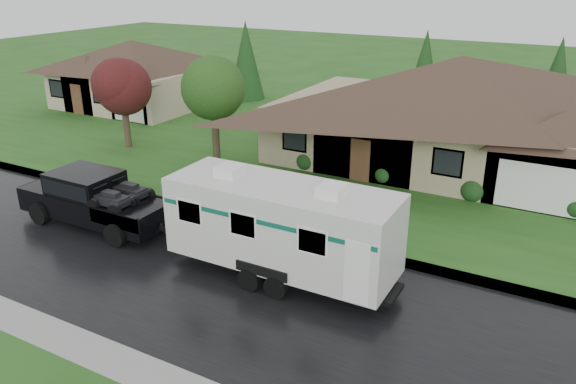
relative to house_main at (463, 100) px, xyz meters
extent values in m
plane|color=#235219|center=(-2.29, -13.84, -3.59)|extent=(140.00, 140.00, 0.00)
cube|color=black|center=(-2.29, -15.84, -3.59)|extent=(140.00, 8.00, 0.01)
cube|color=gray|center=(-2.29, -11.59, -3.52)|extent=(140.00, 0.50, 0.15)
cube|color=#235219|center=(-2.29, 1.16, -3.52)|extent=(140.00, 26.00, 0.15)
cube|color=gray|center=(-0.29, 0.16, -1.94)|extent=(18.00, 10.00, 3.00)
pyramid|color=#3C2A21|center=(-0.29, 0.16, 2.16)|extent=(19.44, 10.80, 2.60)
cube|color=gray|center=(5.11, -2.84, -2.09)|extent=(5.76, 4.00, 2.70)
cube|color=tan|center=(-24.29, 2.16, -2.04)|extent=(10.00, 8.00, 2.80)
pyramid|color=#3C2A21|center=(-24.29, 2.16, 1.36)|extent=(10.80, 8.64, 2.00)
cube|color=tan|center=(-21.29, 0.16, -2.18)|extent=(3.20, 4.00, 2.52)
cylinder|color=#382B1E|center=(-11.27, -5.87, -2.22)|extent=(0.39, 0.39, 2.45)
sphere|color=#2B591D|center=(-11.27, -5.87, 0.47)|extent=(3.38, 3.38, 3.38)
cylinder|color=#382B1E|center=(-17.44, -6.01, -2.29)|extent=(0.38, 0.38, 2.29)
sphere|color=#4C1718|center=(-17.44, -6.01, 0.22)|extent=(3.17, 3.17, 3.17)
sphere|color=#143814|center=(-6.59, -4.54, -2.94)|extent=(1.00, 1.00, 1.00)
sphere|color=#143814|center=(-2.39, -4.54, -2.94)|extent=(1.00, 1.00, 1.00)
sphere|color=#143814|center=(1.81, -4.54, -2.94)|extent=(1.00, 1.00, 1.00)
cube|color=black|center=(-11.24, -14.36, -2.73)|extent=(6.64, 2.21, 0.95)
cube|color=black|center=(-13.67, -14.36, -2.43)|extent=(1.77, 2.16, 0.39)
cube|color=black|center=(-11.68, -14.36, -1.88)|extent=(2.66, 2.08, 1.00)
cube|color=black|center=(-11.68, -14.36, -1.82)|extent=(2.44, 2.13, 0.61)
cube|color=black|center=(-9.14, -14.36, -2.51)|extent=(2.44, 2.10, 0.07)
cylinder|color=black|center=(-13.34, -15.44, -3.13)|extent=(0.93, 0.35, 0.93)
cylinder|color=black|center=(-13.34, -13.27, -3.13)|extent=(0.93, 0.35, 0.93)
cylinder|color=black|center=(-9.14, -15.44, -3.13)|extent=(0.93, 0.35, 0.93)
cylinder|color=black|center=(-9.14, -13.27, -3.13)|extent=(0.93, 0.35, 0.93)
cube|color=silver|center=(-2.54, -14.36, -1.63)|extent=(7.75, 2.66, 2.71)
cube|color=black|center=(-2.54, -14.36, -3.15)|extent=(8.19, 1.33, 0.15)
cube|color=#0C5442|center=(-2.54, -14.36, -1.03)|extent=(7.59, 2.68, 0.15)
cube|color=white|center=(-4.53, -14.36, -0.09)|extent=(0.77, 0.89, 0.35)
cube|color=white|center=(-0.77, -14.36, -0.09)|extent=(0.77, 0.89, 0.35)
cylinder|color=black|center=(-3.04, -15.66, -3.20)|extent=(0.77, 0.27, 0.77)
cylinder|color=black|center=(-3.04, -13.05, -3.20)|extent=(0.77, 0.27, 0.77)
cylinder|color=black|center=(-2.04, -15.66, -3.20)|extent=(0.77, 0.27, 0.77)
cylinder|color=black|center=(-2.04, -13.05, -3.20)|extent=(0.77, 0.27, 0.77)
camera|label=1|loc=(5.70, -29.04, 6.29)|focal=35.00mm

